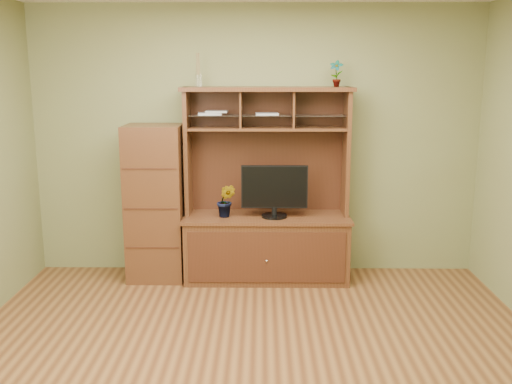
{
  "coord_description": "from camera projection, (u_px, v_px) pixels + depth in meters",
  "views": [
    {
      "loc": [
        0.06,
        -3.75,
        2.05
      ],
      "look_at": [
        0.01,
        1.2,
        1.0
      ],
      "focal_mm": 40.0,
      "sensor_mm": 36.0,
      "label": 1
    }
  ],
  "objects": [
    {
      "name": "top_plant",
      "position": [
        336.0,
        73.0,
        5.43
      ],
      "size": [
        0.16,
        0.13,
        0.25
      ],
      "primitive_type": "imported",
      "rotation": [
        0.0,
        0.0,
        -0.35
      ],
      "color": "#325E20",
      "rests_on": "media_hutch"
    },
    {
      "name": "magazines",
      "position": [
        230.0,
        113.0,
        5.52
      ],
      "size": [
        0.79,
        0.19,
        0.04
      ],
      "color": "silver",
      "rests_on": "media_hutch"
    },
    {
      "name": "monitor",
      "position": [
        274.0,
        190.0,
        5.51
      ],
      "size": [
        0.65,
        0.25,
        0.51
      ],
      "rotation": [
        0.0,
        0.0,
        -0.01
      ],
      "color": "black",
      "rests_on": "media_hutch"
    },
    {
      "name": "room",
      "position": [
        253.0,
        178.0,
        3.82
      ],
      "size": [
        4.54,
        4.04,
        2.74
      ],
      "color": "#542F18",
      "rests_on": "ground"
    },
    {
      "name": "orchid_plant",
      "position": [
        226.0,
        201.0,
        5.54
      ],
      "size": [
        0.2,
        0.18,
        0.33
      ],
      "primitive_type": "imported",
      "rotation": [
        0.0,
        0.0,
        -0.19
      ],
      "color": "#2C551D",
      "rests_on": "media_hutch"
    },
    {
      "name": "reed_diffuser",
      "position": [
        198.0,
        74.0,
        5.45
      ],
      "size": [
        0.06,
        0.06,
        0.32
      ],
      "color": "silver",
      "rests_on": "media_hutch"
    },
    {
      "name": "media_hutch",
      "position": [
        267.0,
        227.0,
        5.68
      ],
      "size": [
        1.66,
        0.61,
        1.9
      ],
      "color": "#412212",
      "rests_on": "room"
    },
    {
      "name": "side_cabinet",
      "position": [
        156.0,
        203.0,
        5.64
      ],
      "size": [
        0.55,
        0.5,
        1.54
      ],
      "color": "#412212",
      "rests_on": "room"
    }
  ]
}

